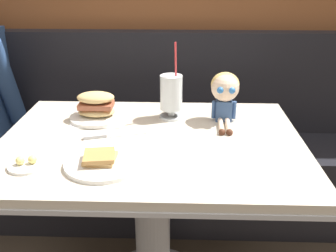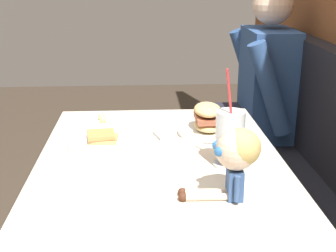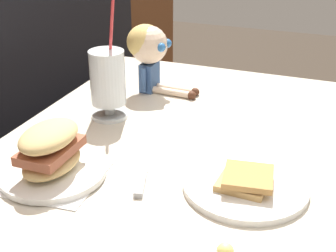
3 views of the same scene
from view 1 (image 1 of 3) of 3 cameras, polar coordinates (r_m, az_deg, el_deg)
name	(u,v)px [view 1 (image 1 of 3)]	position (r m, az deg, el deg)	size (l,w,h in m)	color
booth_bench	(161,159)	(2.15, -1.10, -4.85)	(2.60, 0.48, 1.00)	black
diner_table	(152,186)	(1.50, -2.41, -8.80)	(1.11, 0.81, 0.74)	beige
toast_plate	(103,162)	(1.24, -9.60, -5.21)	(0.25, 0.25, 0.04)	white
milkshake_glass	(171,94)	(1.56, 0.48, 4.74)	(0.10, 0.10, 0.32)	silver
sandwich_plate	(96,109)	(1.59, -10.53, 2.55)	(0.22, 0.22, 0.12)	white
butter_saucer	(27,164)	(1.29, -20.13, -5.30)	(0.12, 0.12, 0.04)	white
butter_knife	(104,136)	(1.43, -9.41, -1.47)	(0.23, 0.09, 0.01)	silver
seated_doll	(225,90)	(1.54, 8.43, 5.26)	(0.12, 0.22, 0.20)	#385689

